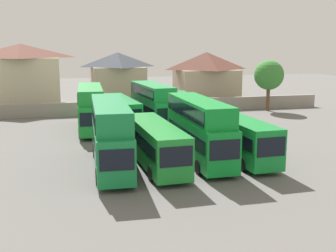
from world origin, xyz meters
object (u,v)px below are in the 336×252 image
bus_1 (110,131)px  bus_4 (239,136)px  bus_2 (155,142)px  house_terrace_centre (118,79)px  bus_6 (120,111)px  bus_7 (153,103)px  house_terrace_right (206,77)px  bus_5 (90,106)px  house_terrace_left (22,76)px  bus_3 (199,127)px  bus_8 (184,109)px  tree_left_of_lot (269,75)px

bus_1 → bus_4: bearing=92.6°
bus_2 → house_terrace_centre: 33.03m
bus_2 → bus_6: (-0.58, 15.39, 0.04)m
bus_7 → house_terrace_right: bearing=140.2°
bus_2 → bus_7: bearing=167.0°
house_terrace_centre → bus_5: bearing=-106.7°
house_terrace_left → bus_2: bearing=-70.3°
bus_5 → bus_6: (3.22, 0.30, -0.75)m
bus_4 → house_terrace_right: size_ratio=1.11×
bus_5 → house_terrace_centre: (5.35, 17.84, 1.39)m
house_terrace_left → house_terrace_right: 27.65m
bus_1 → bus_3: (7.01, 0.12, -0.02)m
house_terrace_centre → house_terrace_left: bearing=175.7°
bus_8 → tree_left_of_lot: tree_left_of_lot is taller
bus_3 → bus_8: size_ratio=0.94×
bus_3 → tree_left_of_lot: 28.67m
house_terrace_right → house_terrace_left: bearing=177.6°
bus_1 → bus_5: bearing=-175.3°
house_terrace_centre → tree_left_of_lot: (19.69, -9.79, 0.87)m
bus_2 → house_terrace_centre: bearing=175.6°
bus_3 → bus_5: (-7.48, 14.50, -0.11)m
bus_7 → house_terrace_left: size_ratio=0.94×
bus_3 → bus_4: 3.42m
house_terrace_left → bus_5: bearing=-66.1°
bus_2 → house_terrace_centre: house_terrace_centre is taller
bus_3 → house_terrace_centre: 32.43m
bus_2 → tree_left_of_lot: (21.25, 23.13, 3.05)m
tree_left_of_lot → house_terrace_right: bearing=120.9°
bus_7 → house_terrace_centre: bearing=179.9°
house_terrace_centre → bus_7: bearing=-85.3°
bus_5 → tree_left_of_lot: (25.05, 8.05, 2.26)m
bus_5 → bus_1: bearing=5.0°
bus_4 → bus_8: bus_8 is taller
bus_6 → bus_7: size_ratio=1.04×
bus_5 → house_terrace_right: size_ratio=1.16×
bus_7 → house_terrace_left: bearing=-146.0°
bus_7 → house_terrace_left: house_terrace_left is taller
bus_7 → house_terrace_centre: 17.97m
tree_left_of_lot → bus_7: bearing=-156.1°
bus_4 → bus_6: bus_6 is taller
bus_1 → bus_2: size_ratio=1.06×
bus_1 → house_terrace_right: house_terrace_right is taller
house_terrace_right → tree_left_of_lot: bearing=-59.1°
bus_5 → bus_7: size_ratio=1.07×
bus_2 → house_terrace_left: 36.17m
bus_8 → house_terrace_centre: size_ratio=1.44×
bus_8 → bus_3: bearing=-7.7°
bus_3 → tree_left_of_lot: bearing=141.9°
bus_1 → house_terrace_right: bearing=152.7°
bus_8 → house_terrace_left: house_terrace_left is taller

